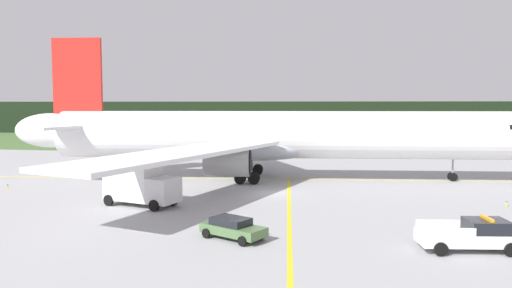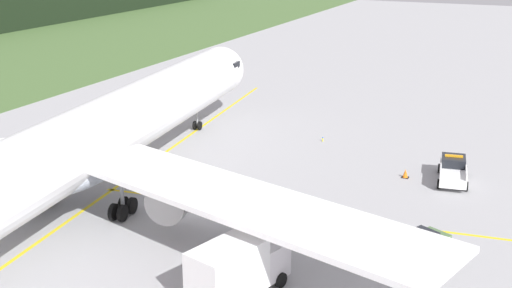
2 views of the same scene
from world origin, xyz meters
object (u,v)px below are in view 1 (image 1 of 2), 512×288
Objects in this scene: ops_pickup_truck at (473,235)px; catering_truck at (140,184)px; apron_cone at (442,228)px; airliner at (273,136)px; staff_car at (233,227)px.

catering_truck reaches higher than ops_pickup_truck.
ops_pickup_truck is at bearing -75.82° from apron_cone.
airliner reaches higher than ops_pickup_truck.
staff_car is at bearing -164.24° from apron_cone.
ops_pickup_truck is 0.87× the size of catering_truck.
apron_cone is at bearing -11.39° from catering_truck.
apron_cone is (12.93, 3.65, -0.35)m from staff_car.
ops_pickup_truck is at bearing -58.19° from airliner.
apron_cone is at bearing -55.54° from airliner.
apron_cone is at bearing 15.76° from staff_car.
ops_pickup_truck is 24.86m from catering_truck.
airliner is 18.17m from catering_truck.
airliner is 10.02× the size of ops_pickup_truck.
ops_pickup_truck is at bearing -19.22° from catering_truck.
staff_car is (9.61, -8.19, -1.07)m from catering_truck.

